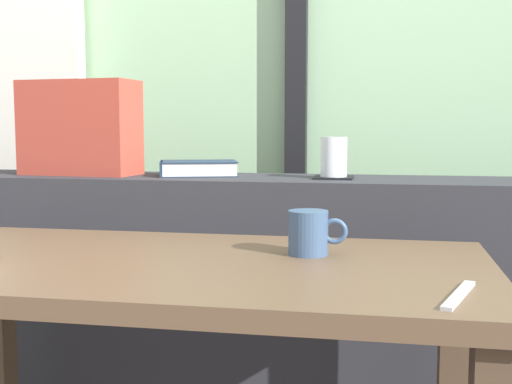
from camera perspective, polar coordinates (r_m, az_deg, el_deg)
name	(u,v)px	position (r m, az deg, el deg)	size (l,w,h in m)	color
curtain_left_panel	(7,38)	(2.56, -20.63, 12.27)	(0.56, 0.06, 2.50)	silver
window_divider_post	(295,17)	(2.26, 3.39, 14.84)	(0.07, 0.05, 2.60)	black
dark_console_ledge	(271,326)	(1.83, 1.34, -11.46)	(2.80, 0.30, 0.81)	#2D2D33
breakfast_table	(177,322)	(1.26, -6.85, -11.07)	(1.15, 0.59, 0.70)	brown
coaster_square	(334,178)	(1.72, 6.69, 1.24)	(0.10, 0.10, 0.01)	black
juice_glass	(334,159)	(1.72, 6.71, 2.83)	(0.07, 0.07, 0.10)	white
closed_book	(198,168)	(1.82, -5.03, 2.05)	(0.24, 0.21, 0.04)	#1E2D47
throw_pillow	(80,128)	(1.91, -14.91, 5.37)	(0.32, 0.14, 0.26)	#B74233
fork_utensil	(459,295)	(1.01, 17.08, -8.47)	(0.02, 0.17, 0.01)	silver
ceramic_mug	(309,233)	(1.27, 4.62, -3.51)	(0.11, 0.08, 0.08)	#3D567A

